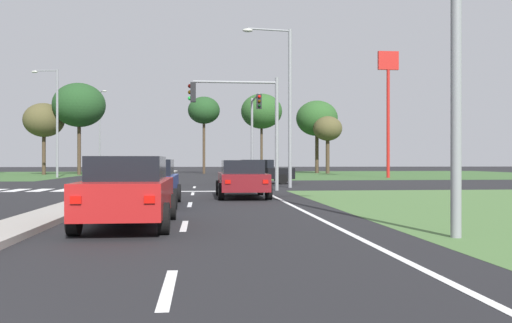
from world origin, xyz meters
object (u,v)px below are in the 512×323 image
Objects in this scene: treeline_fourth at (204,111)px; treeline_seventh at (317,119)px; car_blue_near at (149,182)px; car_maroon_second at (242,178)px; car_red_fourth at (128,191)px; treeline_third at (79,105)px; pedestrian_at_median at (153,164)px; fastfood_pole_sign at (388,85)px; car_black_third at (258,171)px; treeline_sixth at (328,129)px; treeline_second at (44,120)px; treeline_fifth at (262,111)px; street_lamp_fourth at (100,127)px; traffic_signal_near_right at (245,113)px; street_lamp_second at (286,98)px; traffic_signal_far_right at (254,122)px; street_lamp_third at (55,117)px.

treeline_seventh is at bearing 5.25° from treeline_fourth.
car_maroon_second is (3.34, 3.72, -0.01)m from car_blue_near.
treeline_third is at bearing 103.54° from car_red_fourth.
pedestrian_at_median is 21.47m from fastfood_pole_sign.
treeline_sixth is (10.88, 27.01, 4.35)m from car_black_third.
treeline_second is 31.24m from treeline_sixth.
street_lamp_fourth is at bearing 158.14° from treeline_fifth.
car_red_fourth is 49.93m from treeline_second.
traffic_signal_near_right is 0.84× the size of treeline_sixth.
car_red_fourth is 58.11m from street_lamp_fourth.
street_lamp_second is at bearing -104.90° from treeline_seventh.
fastfood_pole_sign is (12.41, 7.72, 3.83)m from traffic_signal_far_right.
street_lamp_fourth is 26.82m from treeline_seventh.
pedestrian_at_median is at bearing 116.06° from street_lamp_second.
treeline_sixth is at bearing 86.08° from pedestrian_at_median.
car_maroon_second is 9.14m from street_lamp_second.
traffic_signal_far_right is 19.99m from street_lamp_third.
street_lamp_fourth reaches higher than traffic_signal_far_right.
traffic_signal_near_right reaches higher than car_black_third.
treeline_seventh is (6.92, 2.38, -0.58)m from treeline_fifth.
treeline_fourth is at bearing 133.25° from fastfood_pole_sign.
treeline_seventh is at bearing 75.10° from street_lamp_second.
treeline_seventh is (-2.38, 18.06, -1.52)m from fastfood_pole_sign.
street_lamp_third is at bearing 117.69° from car_maroon_second.
treeline_third reaches higher than traffic_signal_near_right.
car_maroon_second is 28.94m from fastfood_pole_sign.
car_maroon_second is at bearing -68.72° from treeline_third.
pedestrian_at_median is at bearing -137.19° from treeline_seventh.
fastfood_pole_sign is at bearing 58.83° from car_maroon_second.
car_blue_near is 2.67× the size of pedestrian_at_median.
car_maroon_second is 5.79m from traffic_signal_near_right.
car_black_third is 2.62× the size of pedestrian_at_median.
car_black_third is 22.49m from street_lamp_third.
pedestrian_at_median is (8.63, -2.02, -4.14)m from street_lamp_third.
traffic_signal_far_right is 29.77m from treeline_second.
treeline_second is 30.69m from treeline_seventh.
car_maroon_second is at bearing -97.32° from traffic_signal_far_right.
pedestrian_at_median is 17.09m from treeline_fourth.
street_lamp_second is 33.56m from treeline_fourth.
traffic_signal_near_right is at bearing -60.38° from treeline_second.
treeline_second is at bearing -170.29° from treeline_fourth.
treeline_third reaches higher than street_lamp_second.
fastfood_pole_sign is at bearing -59.33° from treeline_fifth.
street_lamp_third is 1.43× the size of treeline_sixth.
treeline_second is at bearing 110.33° from street_lamp_third.
treeline_fifth is at bearing 82.29° from traffic_signal_near_right.
street_lamp_fourth is 10.38m from treeline_second.
car_red_fourth is 35.00m from pedestrian_at_median.
treeline_seventh is (-0.78, 2.24, 1.39)m from treeline_sixth.
traffic_signal_near_right is 27.10m from street_lamp_third.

